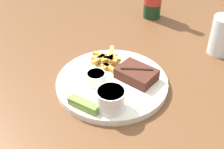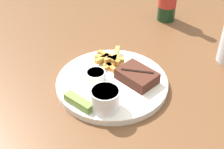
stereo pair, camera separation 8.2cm
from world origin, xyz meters
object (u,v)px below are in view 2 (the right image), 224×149
object	(u,v)px
pickle_spear	(79,102)
steak_portion	(137,76)
coleslaw_cup	(105,98)
dipping_sauce_cup	(96,76)
dinner_plate	(112,83)
fork_utensil	(100,64)

from	to	relation	value
pickle_spear	steak_portion	bearing A→B (deg)	82.74
coleslaw_cup	dipping_sauce_cup	world-z (taller)	coleslaw_cup
dinner_plate	dipping_sauce_cup	size ratio (longest dim) A/B	5.80
coleslaw_cup	fork_utensil	distance (m)	0.18
dinner_plate	steak_portion	size ratio (longest dim) A/B	2.84
dinner_plate	fork_utensil	bearing A→B (deg)	165.74
steak_portion	coleslaw_cup	distance (m)	0.13
dinner_plate	dipping_sauce_cup	world-z (taller)	dipping_sauce_cup
dinner_plate	coleslaw_cup	xyz separation A→B (m)	(0.07, -0.08, 0.04)
coleslaw_cup	pickle_spear	xyz separation A→B (m)	(-0.05, -0.04, -0.02)
pickle_spear	coleslaw_cup	bearing A→B (deg)	42.06
steak_portion	dipping_sauce_cup	xyz separation A→B (m)	(-0.07, -0.09, 0.00)
dipping_sauce_cup	fork_utensil	size ratio (longest dim) A/B	0.39
dinner_plate	coleslaw_cup	distance (m)	0.11
dipping_sauce_cup	steak_portion	bearing A→B (deg)	52.07
fork_utensil	dipping_sauce_cup	bearing A→B (deg)	-32.11
dipping_sauce_cup	coleslaw_cup	bearing A→B (deg)	-25.33
dipping_sauce_cup	fork_utensil	bearing A→B (deg)	133.62
steak_portion	coleslaw_cup	xyz separation A→B (m)	(0.03, -0.13, 0.01)
dipping_sauce_cup	pickle_spear	world-z (taller)	dipping_sauce_cup
coleslaw_cup	dinner_plate	bearing A→B (deg)	130.95
steak_portion	fork_utensil	bearing A→B (deg)	-165.30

